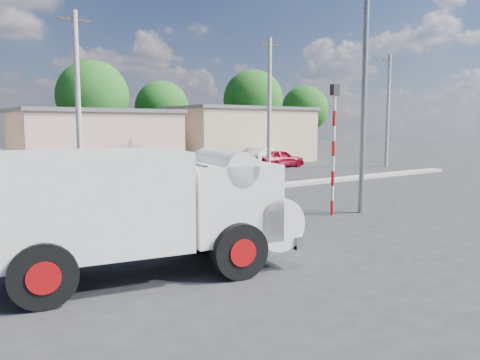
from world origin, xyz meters
TOP-DOWN VIEW (x-y plane):
  - ground_plane at (0.00, 0.00)m, footprint 120.00×120.00m
  - median at (0.00, 8.00)m, footprint 40.00×0.80m
  - truck at (-4.54, -0.66)m, footprint 6.46×3.36m
  - bicycle at (-1.47, 0.46)m, footprint 2.21×1.49m
  - cyclist at (-1.47, 0.46)m, footprint 0.56×0.66m
  - car_cream at (12.62, 17.12)m, footprint 4.66×3.22m
  - car_red at (13.33, 16.10)m, footprint 3.82×1.67m
  - traffic_pole at (3.20, 1.50)m, footprint 0.28×0.18m
  - streetlight at (4.14, 1.20)m, footprint 2.34×0.22m
  - building_row at (1.10, 22.00)m, footprint 37.80×7.30m
  - tree_row at (7.45, 28.53)m, footprint 51.24×7.43m
  - utility_poles at (3.25, 12.00)m, footprint 35.40×0.24m

SIDE VIEW (x-z plane):
  - ground_plane at x=0.00m, z-range 0.00..0.00m
  - median at x=0.00m, z-range 0.00..0.16m
  - bicycle at x=-1.47m, z-range 0.00..1.10m
  - car_red at x=13.33m, z-range 0.00..1.28m
  - car_cream at x=12.62m, z-range 0.00..1.45m
  - cyclist at x=-1.47m, z-range 0.00..1.53m
  - truck at x=-4.54m, z-range 0.14..2.68m
  - building_row at x=1.10m, z-range -0.09..4.35m
  - traffic_pole at x=3.20m, z-range 0.41..4.77m
  - utility_poles at x=3.25m, z-range 0.07..8.07m
  - tree_row at x=7.45m, z-range 0.75..9.17m
  - streetlight at x=4.14m, z-range 0.46..9.46m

